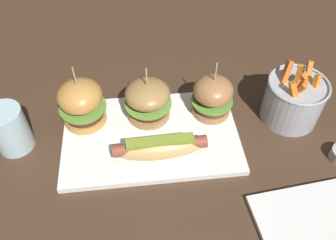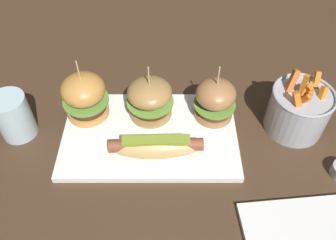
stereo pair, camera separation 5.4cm
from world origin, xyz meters
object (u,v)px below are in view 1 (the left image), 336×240
at_px(fries_bucket, 293,100).
at_px(side_plate, 322,239).
at_px(slider_center, 148,100).
at_px(water_glass, 9,129).
at_px(platter_main, 151,136).
at_px(hot_dog, 160,147).
at_px(slider_left, 82,103).
at_px(slider_right, 213,96).

xyz_separation_m(fries_bucket, side_plate, (-0.04, -0.29, -0.05)).
distance_m(slider_center, water_glass, 0.29).
relative_size(platter_main, hot_dog, 1.98).
bearing_deg(water_glass, slider_left, 16.91).
bearing_deg(slider_center, water_glass, -171.41).
bearing_deg(platter_main, fries_bucket, 5.34).
xyz_separation_m(hot_dog, water_glass, (-0.30, 0.07, 0.01)).
bearing_deg(slider_left, slider_right, -1.19).
bearing_deg(water_glass, hot_dog, -12.97).
relative_size(fries_bucket, side_plate, 0.70).
height_order(slider_right, fries_bucket, slider_right).
distance_m(slider_left, slider_center, 0.14).
distance_m(slider_center, side_plate, 0.42).
xyz_separation_m(platter_main, slider_right, (0.14, 0.05, 0.05)).
distance_m(slider_left, side_plate, 0.53).
height_order(hot_dog, slider_center, slider_center).
bearing_deg(side_plate, hot_dog, 142.12).
height_order(slider_center, fries_bucket, slider_center).
relative_size(fries_bucket, water_glass, 1.41).
relative_size(hot_dog, slider_center, 1.41).
xyz_separation_m(slider_left, side_plate, (0.42, -0.32, -0.06)).
bearing_deg(slider_center, fries_bucket, -4.84).
distance_m(hot_dog, side_plate, 0.33).
distance_m(fries_bucket, water_glass, 0.60).
relative_size(slider_left, slider_center, 1.11).
bearing_deg(hot_dog, platter_main, 105.43).
xyz_separation_m(platter_main, water_glass, (-0.29, 0.01, 0.04)).
height_order(slider_left, slider_center, slider_left).
relative_size(slider_center, fries_bucket, 0.93).
xyz_separation_m(hot_dog, slider_left, (-0.16, 0.11, 0.03)).
bearing_deg(slider_right, fries_bucket, -7.14).
bearing_deg(slider_center, slider_right, -1.93).
height_order(fries_bucket, water_glass, fries_bucket).
bearing_deg(slider_left, fries_bucket, -3.49).
distance_m(fries_bucket, side_plate, 0.30).
xyz_separation_m(platter_main, hot_dog, (0.02, -0.06, 0.03)).
relative_size(hot_dog, fries_bucket, 1.31).
bearing_deg(side_plate, slider_left, 142.76).
distance_m(slider_left, fries_bucket, 0.46).
relative_size(hot_dog, side_plate, 0.92).
height_order(slider_left, fries_bucket, slider_left).
bearing_deg(fries_bucket, hot_dog, -164.08).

